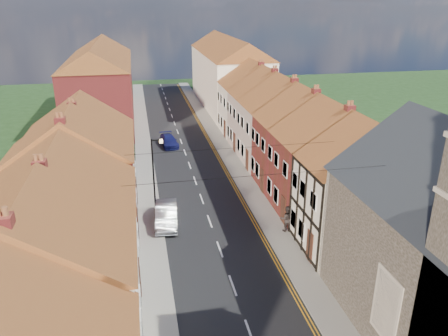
{
  "coord_description": "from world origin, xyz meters",
  "views": [
    {
      "loc": [
        -4.72,
        -10.75,
        15.72
      ],
      "look_at": [
        1.47,
        19.86,
        3.5
      ],
      "focal_mm": 35.0,
      "sensor_mm": 36.0,
      "label": 1
    }
  ],
  "objects_px": {
    "car_mid": "(166,215)",
    "lamppost": "(155,172)",
    "car_far": "(169,141)",
    "pedestrian_right": "(287,219)"
  },
  "relations": [
    {
      "from": "car_mid",
      "to": "lamppost",
      "type": "bearing_deg",
      "value": 114.51
    },
    {
      "from": "lamppost",
      "to": "car_far",
      "type": "distance_m",
      "value": 17.08
    },
    {
      "from": "lamppost",
      "to": "pedestrian_right",
      "type": "distance_m",
      "value": 10.35
    },
    {
      "from": "car_mid",
      "to": "car_far",
      "type": "height_order",
      "value": "car_mid"
    },
    {
      "from": "car_far",
      "to": "pedestrian_right",
      "type": "relative_size",
      "value": 2.14
    },
    {
      "from": "lamppost",
      "to": "pedestrian_right",
      "type": "relative_size",
      "value": 3.11
    },
    {
      "from": "car_mid",
      "to": "car_far",
      "type": "xyz_separation_m",
      "value": [
        1.7,
        18.38,
        -0.15
      ]
    },
    {
      "from": "car_mid",
      "to": "pedestrian_right",
      "type": "height_order",
      "value": "pedestrian_right"
    },
    {
      "from": "lamppost",
      "to": "car_far",
      "type": "bearing_deg",
      "value": 82.1
    },
    {
      "from": "pedestrian_right",
      "to": "car_mid",
      "type": "bearing_deg",
      "value": -8.69
    }
  ]
}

